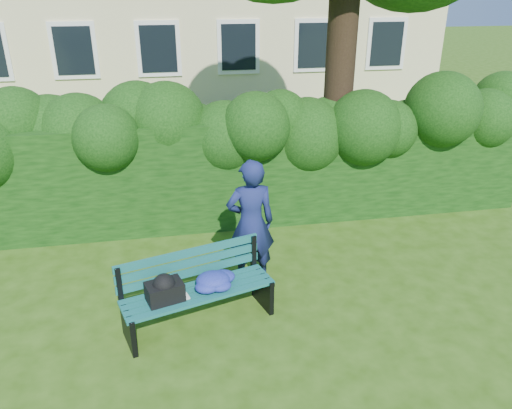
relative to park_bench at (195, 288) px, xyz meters
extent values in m
plane|color=#2A4B0E|center=(0.97, 0.65, -0.50)|extent=(80.00, 80.00, 0.00)
cube|color=white|center=(-2.63, 10.63, 1.50)|extent=(1.30, 0.08, 1.60)
cube|color=black|center=(-2.63, 10.59, 1.50)|extent=(1.05, 0.04, 1.35)
cube|color=white|center=(-0.23, 10.63, 1.50)|extent=(1.30, 0.08, 1.60)
cube|color=black|center=(-0.23, 10.59, 1.50)|extent=(1.05, 0.04, 1.35)
cube|color=white|center=(2.17, 10.63, 1.50)|extent=(1.30, 0.08, 1.60)
cube|color=black|center=(2.17, 10.59, 1.50)|extent=(1.05, 0.04, 1.35)
cube|color=white|center=(4.57, 10.63, 1.50)|extent=(1.30, 0.08, 1.60)
cube|color=black|center=(4.57, 10.59, 1.50)|extent=(1.05, 0.04, 1.35)
cube|color=white|center=(6.97, 10.63, 1.50)|extent=(1.30, 0.08, 1.60)
cube|color=black|center=(6.97, 10.59, 1.50)|extent=(1.05, 0.04, 1.35)
cube|color=black|center=(0.97, 2.85, 0.40)|extent=(10.00, 1.00, 1.80)
cylinder|color=black|center=(2.69, 2.96, 2.13)|extent=(0.49, 0.49, 5.26)
cube|color=#0F4F4C|center=(0.09, -0.21, -0.05)|extent=(1.77, 0.60, 0.04)
cube|color=#0F4F4C|center=(0.05, -0.09, -0.05)|extent=(1.77, 0.60, 0.04)
cube|color=#0F4F4C|center=(0.02, 0.03, -0.05)|extent=(1.77, 0.60, 0.04)
cube|color=#0F4F4C|center=(-0.01, 0.14, -0.05)|extent=(1.77, 0.60, 0.04)
cube|color=#0F4F4C|center=(-0.04, 0.22, 0.08)|extent=(1.75, 0.54, 0.10)
cube|color=#0F4F4C|center=(-0.04, 0.23, 0.21)|extent=(1.75, 0.54, 0.10)
cube|color=#0F4F4C|center=(-0.04, 0.24, 0.34)|extent=(1.75, 0.54, 0.10)
cube|color=black|center=(-0.78, -0.27, -0.28)|extent=(0.20, 0.50, 0.44)
cube|color=black|center=(-0.86, -0.02, 0.15)|extent=(0.07, 0.07, 0.45)
cube|color=black|center=(-0.77, -0.32, -0.06)|extent=(0.18, 0.42, 0.05)
cube|color=black|center=(0.86, 0.21, -0.28)|extent=(0.20, 0.50, 0.44)
cube|color=black|center=(0.78, 0.46, 0.15)|extent=(0.07, 0.07, 0.45)
cube|color=black|center=(0.87, 0.16, -0.06)|extent=(0.18, 0.42, 0.05)
cube|color=white|center=(-0.17, -0.15, -0.02)|extent=(0.21, 0.18, 0.02)
cube|color=black|center=(-0.35, -0.15, 0.08)|extent=(0.47, 0.38, 0.22)
imported|color=navy|center=(0.81, 0.80, 0.39)|extent=(0.66, 0.44, 1.77)
camera|label=1|loc=(-0.20, -5.03, 3.30)|focal=35.00mm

